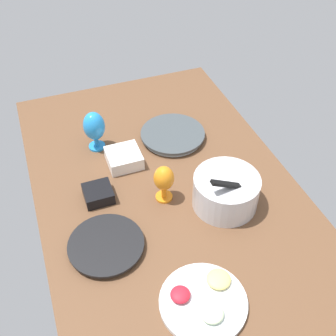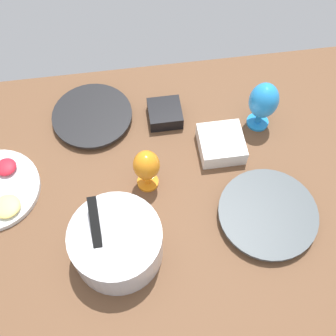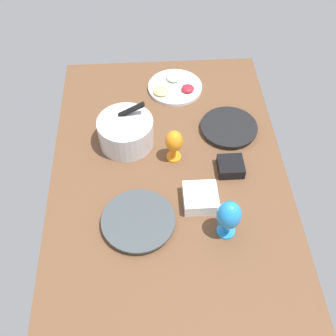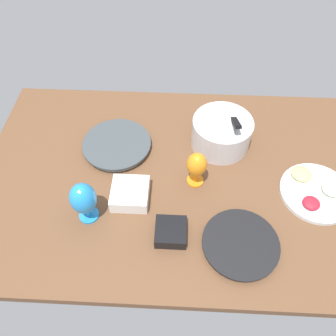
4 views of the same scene
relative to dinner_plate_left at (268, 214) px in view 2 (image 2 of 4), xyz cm
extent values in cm
cube|color=brown|center=(25.30, -13.82, -3.65)|extent=(160.00, 104.00, 4.00)
cylinder|color=silver|center=(0.00, 0.00, -0.66)|extent=(27.35, 27.35, 1.98)
cylinder|color=#3E4549|center=(0.00, 0.00, 0.93)|extent=(29.73, 29.73, 1.19)
cylinder|color=#4C4C51|center=(49.95, -44.12, -0.80)|extent=(25.09, 25.09, 1.70)
cylinder|color=black|center=(49.95, -44.12, 0.56)|extent=(27.27, 27.27, 1.02)
cylinder|color=silver|center=(45.04, 4.74, 5.02)|extent=(25.44, 25.44, 13.35)
cylinder|color=white|center=(45.04, 4.74, 9.03)|extent=(22.89, 22.89, 2.40)
cube|color=black|center=(49.49, 4.74, 12.70)|extent=(2.82, 18.58, 10.61)
ellipsoid|color=#F9E072|center=(76.88, -12.93, 1.31)|extent=(8.10, 8.10, 2.31)
ellipsoid|color=red|center=(77.80, -26.79, 1.43)|extent=(6.51, 6.51, 2.56)
cylinder|color=orange|center=(34.12, -16.57, -1.15)|extent=(6.77, 6.77, 1.00)
cylinder|color=orange|center=(34.12, -16.57, 1.68)|extent=(2.00, 2.00, 4.66)
ellipsoid|color=orange|center=(34.12, -16.57, 9.29)|extent=(8.03, 8.03, 10.57)
cylinder|color=#2488D9|center=(-5.76, -34.51, -1.15)|extent=(7.44, 7.44, 1.00)
cylinder|color=#2488D9|center=(-5.76, -34.51, 1.47)|extent=(2.00, 2.00, 4.24)
ellipsoid|color=#2488D9|center=(-5.76, -34.51, 10.32)|extent=(9.54, 9.54, 13.48)
cube|color=white|center=(8.97, -25.87, 1.32)|extent=(14.18, 14.18, 5.95)
cube|color=#F9E072|center=(8.97, -25.87, 3.23)|extent=(11.63, 11.63, 1.90)
cube|color=black|center=(24.90, -41.07, 0.83)|extent=(11.17, 11.17, 4.97)
cube|color=tan|center=(24.90, -41.07, 2.42)|extent=(9.16, 9.16, 1.59)
camera|label=1|loc=(140.54, -54.08, 121.33)|focal=44.51mm
camera|label=2|loc=(36.93, 48.27, 117.99)|focal=46.05mm
camera|label=3|loc=(-89.69, -6.51, 143.87)|focal=44.90mm
camera|label=4|loc=(26.99, -96.29, 108.99)|focal=35.76mm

